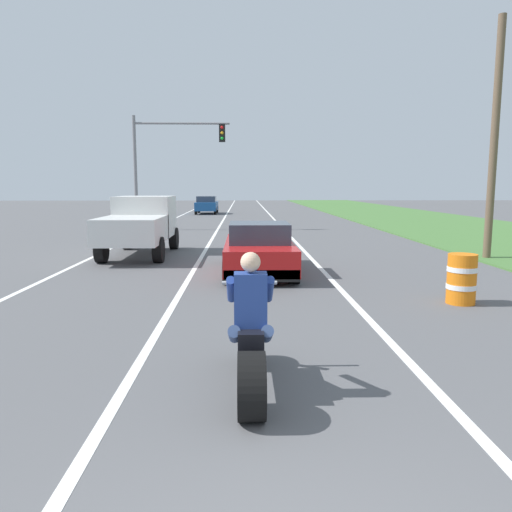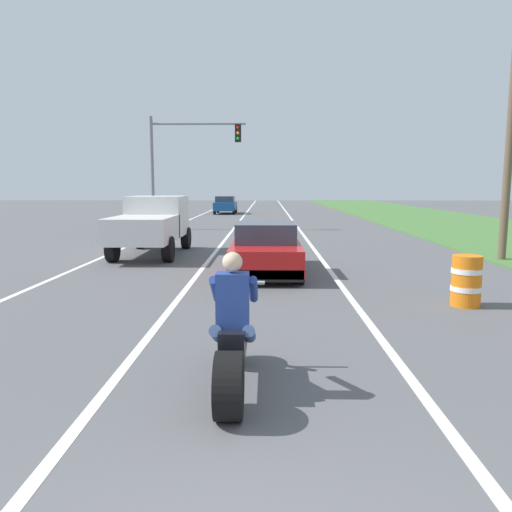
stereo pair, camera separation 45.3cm
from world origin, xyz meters
name	(u,v)px [view 2 (the right image)]	position (x,y,z in m)	size (l,w,h in m)	color
lane_stripe_left_solid	(147,238)	(-5.40, 20.00, 0.00)	(0.14, 120.00, 0.01)	white
lane_stripe_right_solid	(306,238)	(1.80, 20.00, 0.00)	(0.14, 120.00, 0.01)	white
lane_stripe_centre_dashed	(226,238)	(-1.80, 20.00, 0.00)	(0.14, 120.00, 0.01)	white
motorcycle_with_rider	(233,343)	(-0.33, 3.33, 0.59)	(0.70, 2.21, 1.62)	black
sports_car_red	(266,250)	(0.01, 11.16, 0.63)	(1.84, 4.30, 1.37)	red
pickup_truck_left_lane_white	(152,223)	(-3.88, 14.62, 1.11)	(2.02, 4.80, 1.98)	silver
traffic_light_mast_near	(182,154)	(-4.52, 24.54, 4.03)	(5.11, 0.34, 6.00)	gray
utility_pole_roadside	(510,140)	(7.42, 13.46, 3.73)	(0.24, 0.24, 7.46)	brown
construction_barrel_nearest	(466,281)	(3.93, 7.54, 0.50)	(0.58, 0.58, 1.00)	orange
distant_car_far_ahead	(225,205)	(-3.53, 40.20, 0.77)	(1.80, 4.00, 1.50)	#194C8C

